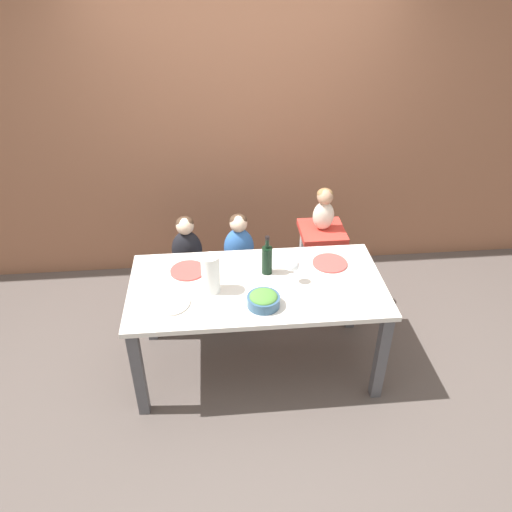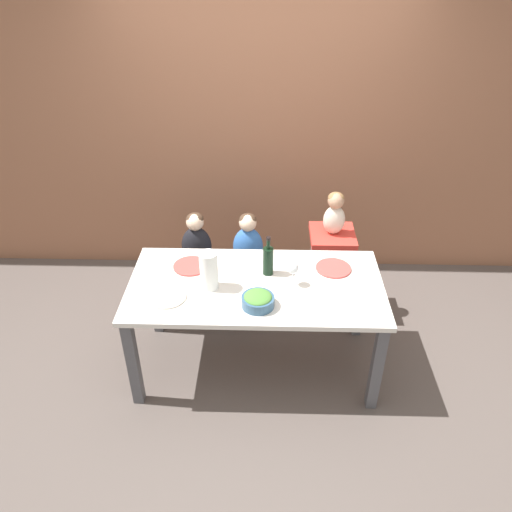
{
  "view_description": "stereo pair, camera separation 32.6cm",
  "coord_description": "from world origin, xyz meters",
  "px_view_note": "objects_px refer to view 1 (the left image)",
  "views": [
    {
      "loc": [
        -0.25,
        -2.67,
        2.73
      ],
      "look_at": [
        0.0,
        0.06,
        0.92
      ],
      "focal_mm": 35.0,
      "sensor_mm": 36.0,
      "label": 1
    },
    {
      "loc": [
        0.07,
        -2.68,
        2.73
      ],
      "look_at": [
        0.0,
        0.06,
        0.92
      ],
      "focal_mm": 35.0,
      "sensor_mm": 36.0,
      "label": 2
    }
  ],
  "objects_px": {
    "chair_far_left": "(189,274)",
    "person_baby_right": "(324,208)",
    "wine_bottle": "(267,259)",
    "dinner_plate_back_left": "(188,271)",
    "paper_towel_roll": "(211,274)",
    "wine_glass_near": "(294,267)",
    "chair_far_center": "(240,272)",
    "salad_bowl_large": "(264,300)",
    "person_child_center": "(239,242)",
    "chair_right_highchair": "(321,246)",
    "person_child_left": "(187,244)",
    "dinner_plate_back_right": "(330,263)",
    "dinner_plate_front_left": "(170,303)"
  },
  "relations": [
    {
      "from": "wine_glass_near",
      "to": "salad_bowl_large",
      "type": "height_order",
      "value": "wine_glass_near"
    },
    {
      "from": "dinner_plate_back_left",
      "to": "dinner_plate_back_right",
      "type": "distance_m",
      "value": 1.0
    },
    {
      "from": "paper_towel_roll",
      "to": "dinner_plate_back_right",
      "type": "xyz_separation_m",
      "value": [
        0.84,
        0.23,
        -0.13
      ]
    },
    {
      "from": "person_child_center",
      "to": "paper_towel_roll",
      "type": "height_order",
      "value": "paper_towel_roll"
    },
    {
      "from": "person_child_center",
      "to": "wine_glass_near",
      "type": "distance_m",
      "value": 0.78
    },
    {
      "from": "chair_far_left",
      "to": "salad_bowl_large",
      "type": "relative_size",
      "value": 2.13
    },
    {
      "from": "dinner_plate_back_left",
      "to": "paper_towel_roll",
      "type": "bearing_deg",
      "value": -55.71
    },
    {
      "from": "chair_far_left",
      "to": "dinner_plate_front_left",
      "type": "xyz_separation_m",
      "value": [
        -0.07,
        -0.84,
        0.37
      ]
    },
    {
      "from": "person_child_left",
      "to": "dinner_plate_back_right",
      "type": "bearing_deg",
      "value": -25.29
    },
    {
      "from": "chair_far_center",
      "to": "wine_glass_near",
      "type": "distance_m",
      "value": 0.9
    },
    {
      "from": "chair_far_center",
      "to": "chair_far_left",
      "type": "bearing_deg",
      "value": 180.0
    },
    {
      "from": "wine_bottle",
      "to": "salad_bowl_large",
      "type": "xyz_separation_m",
      "value": [
        -0.06,
        -0.36,
        -0.07
      ]
    },
    {
      "from": "dinner_plate_front_left",
      "to": "dinner_plate_back_left",
      "type": "relative_size",
      "value": 1.0
    },
    {
      "from": "wine_glass_near",
      "to": "dinner_plate_back_left",
      "type": "distance_m",
      "value": 0.74
    },
    {
      "from": "chair_far_center",
      "to": "dinner_plate_back_right",
      "type": "bearing_deg",
      "value": -38.14
    },
    {
      "from": "chair_far_center",
      "to": "dinner_plate_front_left",
      "type": "relative_size",
      "value": 1.8
    },
    {
      "from": "chair_far_left",
      "to": "dinner_plate_back_left",
      "type": "xyz_separation_m",
      "value": [
        0.03,
        -0.49,
        0.37
      ]
    },
    {
      "from": "person_baby_right",
      "to": "paper_towel_roll",
      "type": "bearing_deg",
      "value": -140.86
    },
    {
      "from": "dinner_plate_back_left",
      "to": "chair_far_left",
      "type": "bearing_deg",
      "value": 93.42
    },
    {
      "from": "person_child_left",
      "to": "wine_bottle",
      "type": "bearing_deg",
      "value": -43.96
    },
    {
      "from": "wine_bottle",
      "to": "dinner_plate_back_right",
      "type": "relative_size",
      "value": 1.18
    },
    {
      "from": "wine_glass_near",
      "to": "chair_far_left",
      "type": "bearing_deg",
      "value": 137.38
    },
    {
      "from": "paper_towel_roll",
      "to": "salad_bowl_large",
      "type": "bearing_deg",
      "value": -30.06
    },
    {
      "from": "chair_right_highchair",
      "to": "paper_towel_roll",
      "type": "relative_size",
      "value": 2.81
    },
    {
      "from": "wine_bottle",
      "to": "paper_towel_roll",
      "type": "distance_m",
      "value": 0.42
    },
    {
      "from": "person_child_center",
      "to": "chair_far_left",
      "type": "bearing_deg",
      "value": -179.89
    },
    {
      "from": "paper_towel_roll",
      "to": "chair_right_highchair",
      "type": "bearing_deg",
      "value": 39.1
    },
    {
      "from": "chair_right_highchair",
      "to": "dinner_plate_back_right",
      "type": "relative_size",
      "value": 3.05
    },
    {
      "from": "wine_bottle",
      "to": "wine_glass_near",
      "type": "relative_size",
      "value": 1.7
    },
    {
      "from": "wine_bottle",
      "to": "dinner_plate_back_right",
      "type": "xyz_separation_m",
      "value": [
        0.46,
        0.07,
        -0.11
      ]
    },
    {
      "from": "wine_bottle",
      "to": "person_child_left",
      "type": "bearing_deg",
      "value": 136.04
    },
    {
      "from": "dinner_plate_front_left",
      "to": "dinner_plate_back_left",
      "type": "height_order",
      "value": "same"
    },
    {
      "from": "person_child_left",
      "to": "person_child_center",
      "type": "bearing_deg",
      "value": 0.0
    },
    {
      "from": "dinner_plate_front_left",
      "to": "person_baby_right",
      "type": "bearing_deg",
      "value": 36.28
    },
    {
      "from": "chair_far_left",
      "to": "dinner_plate_back_left",
      "type": "height_order",
      "value": "dinner_plate_back_left"
    },
    {
      "from": "wine_glass_near",
      "to": "person_baby_right",
      "type": "bearing_deg",
      "value": 63.65
    },
    {
      "from": "person_child_left",
      "to": "dinner_plate_back_right",
      "type": "distance_m",
      "value": 1.14
    },
    {
      "from": "chair_far_left",
      "to": "person_baby_right",
      "type": "height_order",
      "value": "person_baby_right"
    },
    {
      "from": "paper_towel_roll",
      "to": "person_baby_right",
      "type": "bearing_deg",
      "value": 39.14
    },
    {
      "from": "wine_bottle",
      "to": "dinner_plate_back_left",
      "type": "relative_size",
      "value": 1.18
    },
    {
      "from": "person_child_center",
      "to": "person_baby_right",
      "type": "xyz_separation_m",
      "value": [
        0.66,
        0.0,
        0.27
      ]
    },
    {
      "from": "chair_right_highchair",
      "to": "person_child_left",
      "type": "xyz_separation_m",
      "value": [
        -1.07,
        0.0,
        0.07
      ]
    },
    {
      "from": "chair_far_left",
      "to": "person_baby_right",
      "type": "bearing_deg",
      "value": 0.06
    },
    {
      "from": "person_child_left",
      "to": "salad_bowl_large",
      "type": "distance_m",
      "value": 1.05
    },
    {
      "from": "person_baby_right",
      "to": "salad_bowl_large",
      "type": "bearing_deg",
      "value": -121.78
    },
    {
      "from": "wine_glass_near",
      "to": "salad_bowl_large",
      "type": "relative_size",
      "value": 0.82
    },
    {
      "from": "paper_towel_roll",
      "to": "dinner_plate_front_left",
      "type": "distance_m",
      "value": 0.32
    },
    {
      "from": "dinner_plate_front_left",
      "to": "chair_far_center",
      "type": "bearing_deg",
      "value": 60.05
    },
    {
      "from": "salad_bowl_large",
      "to": "dinner_plate_back_right",
      "type": "bearing_deg",
      "value": 39.17
    },
    {
      "from": "dinner_plate_back_left",
      "to": "wine_glass_near",
      "type": "bearing_deg",
      "value": -15.17
    }
  ]
}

